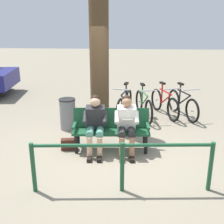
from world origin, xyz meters
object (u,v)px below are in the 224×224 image
object	(u,v)px
bicycle_purple	(183,104)
handbag	(68,144)
bench	(111,126)
bicycle_red	(164,103)
bicycle_black	(144,105)
bicycle_green	(124,104)
person_companion	(95,122)
person_reading	(127,122)
litter_bin	(68,114)
tree_trunk	(99,65)

from	to	relation	value
bicycle_purple	handbag	bearing A→B (deg)	-70.26
bench	bicycle_red	world-z (taller)	bicycle_red
bench	bicycle_black	size ratio (longest dim) A/B	0.98
handbag	bicycle_black	distance (m)	2.74
bicycle_green	bicycle_purple	bearing A→B (deg)	105.09
handbag	bicycle_purple	bearing A→B (deg)	-140.14
bench	person_companion	distance (m)	0.39
person_reading	handbag	size ratio (longest dim) A/B	4.00
person_reading	person_companion	world-z (taller)	same
person_reading	bicycle_red	distance (m)	2.62
litter_bin	bicycle_green	bearing A→B (deg)	-142.49
handbag	tree_trunk	world-z (taller)	tree_trunk
bicycle_red	bicycle_green	world-z (taller)	same
person_companion	bicycle_black	xyz separation A→B (m)	(-1.08, -2.20, -0.30)
tree_trunk	bicycle_purple	size ratio (longest dim) A/B	2.00
bicycle_purple	bicycle_red	world-z (taller)	same
bicycle_black	bicycle_green	size ratio (longest dim) A/B	1.00
tree_trunk	bicycle_purple	distance (m)	2.74
tree_trunk	bicycle_red	bearing A→B (deg)	-148.20
bicycle_black	bicycle_green	distance (m)	0.54
handbag	bicycle_red	xyz separation A→B (m)	(-2.27, -2.37, 0.24)
tree_trunk	bicycle_black	bearing A→B (deg)	-143.12
person_companion	bench	bearing A→B (deg)	-152.94
person_reading	tree_trunk	size ratio (longest dim) A/B	0.38
bench	person_reading	xyz separation A→B (m)	(-0.33, 0.15, 0.16)
handbag	litter_bin	distance (m)	1.23
bicycle_black	bicycle_green	bearing A→B (deg)	-112.15
tree_trunk	litter_bin	world-z (taller)	tree_trunk
bicycle_red	bicycle_black	size ratio (longest dim) A/B	0.96
bicycle_green	tree_trunk	bearing A→B (deg)	-19.84
bench	litter_bin	world-z (taller)	bench
bench	tree_trunk	distance (m)	1.65
tree_trunk	bicycle_red	world-z (taller)	tree_trunk
bench	handbag	world-z (taller)	bench
handbag	bicycle_purple	size ratio (longest dim) A/B	0.19
litter_bin	bicycle_red	distance (m)	2.79
person_reading	bicycle_purple	distance (m)	2.81
tree_trunk	bicycle_black	world-z (taller)	tree_trunk
person_reading	bicycle_purple	bearing A→B (deg)	-126.26
bicycle_green	person_reading	bearing A→B (deg)	14.96
person_companion	bicycle_green	world-z (taller)	person_companion
person_reading	litter_bin	xyz separation A→B (m)	(1.48, -1.19, -0.27)
handbag	bicycle_purple	distance (m)	3.61
handbag	tree_trunk	distance (m)	2.05
bicycle_red	litter_bin	bearing A→B (deg)	-85.56
handbag	litter_bin	xyz separation A→B (m)	(0.25, -1.17, 0.27)
tree_trunk	bicycle_purple	xyz separation A→B (m)	(-2.22, -1.01, -1.24)
person_companion	tree_trunk	distance (m)	1.65
handbag	litter_bin	bearing A→B (deg)	-77.97
bench	bicycle_purple	size ratio (longest dim) A/B	1.02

